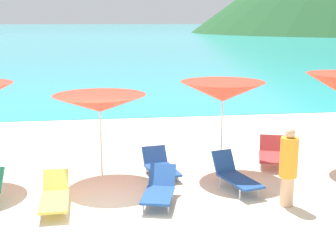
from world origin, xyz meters
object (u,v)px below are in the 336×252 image
umbrella_4 (223,92)px  lounge_chair_3 (272,153)px  umbrella_3 (100,103)px  beachgoer_1 (288,166)px  lounge_chair_6 (55,195)px  lounge_chair_9 (159,189)px  lounge_chair_1 (235,175)px  lounge_chair_4 (160,166)px

umbrella_4 → lounge_chair_3: 2.26m
umbrella_3 → umbrella_4: bearing=1.5°
umbrella_4 → beachgoer_1: 2.71m
umbrella_3 → lounge_chair_6: umbrella_3 is taller
lounge_chair_3 → lounge_chair_6: 5.74m
lounge_chair_3 → lounge_chair_9: (-3.21, -2.12, -0.02)m
umbrella_3 → beachgoer_1: 4.45m
umbrella_3 → beachgoer_1: umbrella_3 is taller
lounge_chair_3 → lounge_chair_6: bearing=-140.0°
umbrella_4 → lounge_chair_6: umbrella_4 is taller
lounge_chair_1 → lounge_chair_6: (-3.89, -0.53, -0.07)m
umbrella_3 → lounge_chair_1: umbrella_3 is taller
umbrella_3 → beachgoer_1: size_ratio=1.36×
lounge_chair_1 → beachgoer_1: 1.42m
umbrella_3 → umbrella_4: size_ratio=0.97×
umbrella_3 → lounge_chair_3: umbrella_3 is taller
lounge_chair_1 → lounge_chair_3: (1.45, 1.59, -0.01)m
lounge_chair_9 → lounge_chair_6: bearing=-164.9°
lounge_chair_6 → umbrella_3: bearing=58.8°
umbrella_3 → lounge_chair_6: size_ratio=1.47×
umbrella_3 → lounge_chair_4: bearing=0.5°
lounge_chair_4 → lounge_chair_9: (-0.23, -1.71, 0.06)m
lounge_chair_3 → lounge_chair_4: 3.01m
umbrella_3 → lounge_chair_3: (4.39, 0.42, -1.50)m
lounge_chair_1 → lounge_chair_9: lounge_chair_1 is taller
umbrella_3 → lounge_chair_4: (1.40, 0.01, -1.58)m
umbrella_4 → lounge_chair_1: size_ratio=1.46×
lounge_chair_6 → beachgoer_1: size_ratio=0.92×
lounge_chair_6 → beachgoer_1: bearing=-8.6°
umbrella_4 → lounge_chair_9: (-1.77, -1.78, -1.72)m
lounge_chair_1 → beachgoer_1: bearing=-69.0°
lounge_chair_3 → umbrella_3: bearing=-156.2°
lounge_chair_9 → beachgoer_1: (2.55, -0.54, 0.55)m
lounge_chair_1 → lounge_chair_4: (-1.53, 1.18, -0.09)m
lounge_chair_9 → umbrella_4: bearing=60.2°
lounge_chair_9 → beachgoer_1: 2.66m
umbrella_3 → beachgoer_1: (3.72, -2.24, -0.98)m
lounge_chair_1 → umbrella_3: bearing=143.3°
lounge_chair_1 → lounge_chair_6: 3.92m
lounge_chair_6 → lounge_chair_3: bearing=19.7°
lounge_chair_3 → umbrella_4: bearing=-148.3°
lounge_chair_4 → lounge_chair_3: bearing=-2.0°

